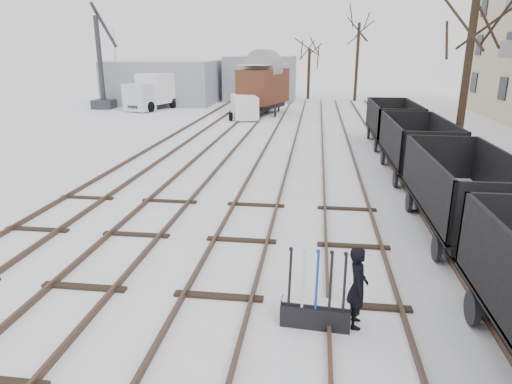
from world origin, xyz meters
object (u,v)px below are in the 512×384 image
at_px(box_van_wagon, 263,85).
at_px(lorry, 157,91).
at_px(ground_frame, 316,311).
at_px(crane, 103,82).
at_px(panel_van, 244,107).
at_px(worker, 358,287).

bearing_deg(box_van_wagon, lorry, -174.61).
height_order(box_van_wagon, lorry, box_van_wagon).
relative_size(ground_frame, lorry, 0.21).
bearing_deg(crane, panel_van, -23.30).
distance_m(ground_frame, worker, 0.91).
bearing_deg(ground_frame, worker, 12.01).
relative_size(ground_frame, panel_van, 0.35).
bearing_deg(lorry, panel_van, -11.31).
bearing_deg(lorry, crane, -156.12).
relative_size(box_van_wagon, crane, 0.65).
height_order(ground_frame, worker, worker).
xyz_separation_m(ground_frame, panel_van, (-5.60, 26.89, 0.62)).
relative_size(panel_van, crane, 0.48).
xyz_separation_m(lorry, panel_van, (8.58, -5.15, -0.67)).
xyz_separation_m(worker, lorry, (-14.94, 31.94, 0.78)).
xyz_separation_m(ground_frame, lorry, (-14.19, 32.04, 1.29)).
height_order(ground_frame, box_van_wagon, box_van_wagon).
distance_m(worker, box_van_wagon, 30.30).
relative_size(worker, lorry, 0.23).
relative_size(ground_frame, box_van_wagon, 0.26).
bearing_deg(panel_van, box_van_wagon, 54.09).
xyz_separation_m(ground_frame, crane, (-19.03, 31.68, 2.04)).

